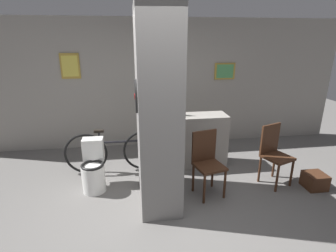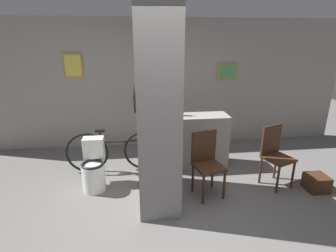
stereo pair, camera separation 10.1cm
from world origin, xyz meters
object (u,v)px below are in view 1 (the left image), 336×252
(chair_near_pillar, at_px, (207,160))
(chair_by_doorway, at_px, (274,152))
(bottle_tall, at_px, (179,109))
(toilet, at_px, (93,169))
(bicycle, at_px, (115,151))

(chair_near_pillar, bearing_deg, chair_by_doorway, -6.92)
(chair_by_doorway, relative_size, bottle_tall, 2.95)
(toilet, relative_size, bicycle, 0.45)
(bicycle, bearing_deg, chair_near_pillar, -32.42)
(toilet, relative_size, chair_by_doorway, 0.80)
(bicycle, height_order, bottle_tall, bottle_tall)
(bicycle, bearing_deg, bottle_tall, 4.89)
(chair_by_doorway, bearing_deg, chair_near_pillar, 165.76)
(chair_by_doorway, relative_size, bicycle, 0.56)
(chair_near_pillar, distance_m, chair_by_doorway, 1.13)
(chair_by_doorway, distance_m, bicycle, 2.58)
(toilet, height_order, chair_by_doorway, chair_by_doorway)
(chair_near_pillar, height_order, bicycle, chair_near_pillar)
(bicycle, bearing_deg, chair_by_doorway, -16.35)
(bicycle, xyz_separation_m, bottle_tall, (1.11, 0.09, 0.69))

